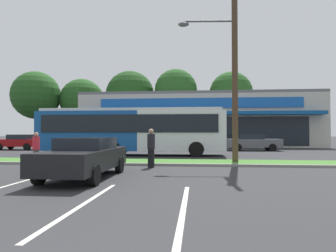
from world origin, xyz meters
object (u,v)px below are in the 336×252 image
car_1 (19,142)px  car_2 (85,157)px  pedestrian_near_bench (151,148)px  city_bus (132,130)px  utility_pole (232,58)px  pedestrian_by_pole (36,149)px  car_0 (253,142)px

car_1 → car_2: 20.02m
car_2 → pedestrian_near_bench: size_ratio=2.65×
city_bus → car_2: 10.35m
car_1 → pedestrian_near_bench: 18.92m
car_2 → pedestrian_near_bench: (1.84, 3.26, 0.14)m
city_bus → utility_pole: bearing=-39.9°
car_2 → pedestrian_by_pole: bearing=-132.3°
pedestrian_near_bench → pedestrian_by_pole: pedestrian_near_bench is taller
city_bus → car_0: bearing=32.9°
pedestrian_by_pole → car_1: bearing=44.5°
city_bus → car_1: 13.01m
utility_pole → pedestrian_by_pole: 10.64m
car_0 → car_2: car_0 is taller
utility_pole → car_0: 12.73m
utility_pole → pedestrian_by_pole: utility_pole is taller
car_2 → pedestrian_by_pole: 5.09m
car_2 → car_0: bearing=151.9°
utility_pole → car_2: size_ratio=2.16×
city_bus → pedestrian_by_pole: (-3.12, -6.85, -0.96)m
pedestrian_near_bench → pedestrian_by_pole: bearing=-127.9°
car_0 → pedestrian_by_pole: bearing=-133.8°
pedestrian_near_bench → pedestrian_by_pole: (-5.60, 0.17, -0.08)m
car_1 → city_bus: bearing=155.2°
utility_pole → car_1: bearing=149.6°
city_bus → car_1: city_bus is taller
pedestrian_near_bench → car_0: bearing=116.0°
utility_pole → city_bus: utility_pole is taller
utility_pole → car_2: utility_pole is taller
car_2 → car_1: bearing=-141.7°
car_0 → car_2: 18.72m
pedestrian_near_bench → car_2: bearing=-65.6°
car_0 → car_1: (-21.23, -0.81, -0.02)m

